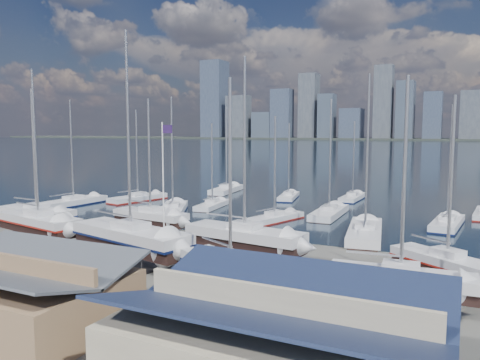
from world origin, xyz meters
The scene contains 29 objects.
ground centered at (0.00, -10.00, 0.00)m, with size 1400.00×1400.00×0.00m, color #605E59.
water centered at (0.00, 300.00, -0.15)m, with size 1400.00×600.00×0.40m, color #182A37.
far_shore centered at (0.00, 560.00, 1.10)m, with size 1400.00×80.00×2.20m, color #2D332D.
skyline centered at (-7.83, 553.76, 39.09)m, with size 639.14×43.80×107.69m.
shed_grey centered at (0.00, -26.00, 2.15)m, with size 12.60×8.40×4.17m.
shed_blue centered at (16.00, -26.00, 2.42)m, with size 13.65×9.45×4.71m.
sailboat_cradle_0 centered at (-19.47, -7.99, 2.05)m, with size 9.72×3.02×15.60m.
sailboat_cradle_1 centered at (-14.96, -11.64, 2.12)m, with size 10.95×4.87×17.02m.
sailboat_cradle_2 centered at (-7.38, -3.66, 2.00)m, with size 9.01×3.46×14.46m.
sailboat_cradle_3 centered at (-2.24, -13.26, 2.24)m, with size 12.47×5.95×19.18m.
sailboat_cradle_4 centered at (6.05, -8.51, 2.14)m, with size 10.90×4.30×17.21m.
sailboat_cradle_5 centered at (8.93, -16.77, 1.99)m, with size 9.10×6.20×14.53m.
sailboat_cradle_6 centered at (21.87, -9.04, 1.94)m, with size 8.10×6.59×13.53m.
sailboat_cradle_7 centered at (19.44, -14.37, 1.99)m, with size 8.90×3.12×14.39m.
sailboat_moored_0 centered at (-29.92, 7.59, 0.31)m, with size 3.75×11.15×16.42m.
sailboat_moored_1 centered at (-23.96, 15.25, 0.31)m, with size 5.03×10.47×15.09m.
sailboat_moored_2 centered at (-16.11, 30.65, 0.32)m, with size 4.21×10.96×16.13m.
sailboat_moored_3 centered at (-12.61, 8.29, 0.31)m, with size 7.70×11.14×16.36m.
sailboat_moored_4 centered at (-10.09, 14.64, 0.32)m, with size 3.37×8.69×12.79m.
sailboat_moored_5 centered at (-3.17, 27.80, 0.31)m, with size 4.04×8.96×12.94m.
sailboat_moored_6 centered at (1.84, 9.03, 0.31)m, with size 5.07×9.37×13.49m.
sailboat_moored_7 centered at (6.98, 15.27, 0.32)m, with size 3.21×10.58×15.87m.
sailboat_moored_8 centered at (6.53, 31.23, 0.31)m, with size 2.72×8.92×13.23m.
sailboat_moored_9 centered at (13.52, 5.28, 0.32)m, with size 5.00×12.07×17.68m.
sailboat_moored_10 centered at (21.08, 14.57, 0.31)m, with size 3.69×10.09×14.77m.
car_b centered at (-1.39, -18.96, 0.78)m, with size 1.65×4.72×1.55m, color gray.
car_c centered at (-2.27, -20.56, 0.75)m, with size 2.48×5.37×1.49m, color gray.
car_d centered at (10.35, -21.75, 0.70)m, with size 1.97×4.86×1.41m, color gray.
flagpole centered at (-0.50, -10.83, 6.83)m, with size 1.05×0.12×11.88m.
Camera 1 is at (22.74, -43.77, 11.12)m, focal length 35.00 mm.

